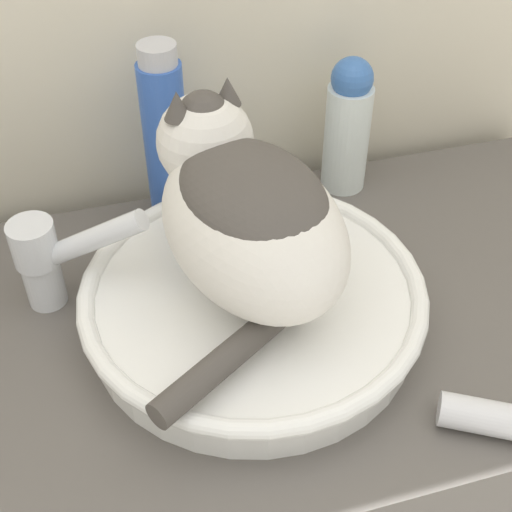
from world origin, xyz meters
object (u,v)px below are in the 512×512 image
(cat, at_px, (245,211))
(shampoo_bottle_tall, at_px, (165,138))
(cream_tube, at_px, (510,422))
(lotion_bottle_white, at_px, (348,125))
(faucet, at_px, (51,256))

(cat, relative_size, shampoo_bottle_tall, 1.30)
(cat, bearing_deg, cream_tube, -152.32)
(cat, bearing_deg, lotion_bottle_white, -57.95)
(lotion_bottle_white, xyz_separation_m, shampoo_bottle_tall, (-0.24, 0.00, 0.02))
(cat, distance_m, lotion_bottle_white, 0.29)
(cat, xyz_separation_m, lotion_bottle_white, (0.20, 0.21, -0.06))
(faucet, distance_m, shampoo_bottle_tall, 0.21)
(faucet, relative_size, shampoo_bottle_tall, 0.63)
(cat, xyz_separation_m, faucet, (-0.20, 0.08, -0.08))
(lotion_bottle_white, relative_size, cream_tube, 1.44)
(lotion_bottle_white, bearing_deg, shampoo_bottle_tall, 180.00)
(faucet, height_order, cream_tube, faucet)
(shampoo_bottle_tall, distance_m, cream_tube, 0.50)
(shampoo_bottle_tall, bearing_deg, lotion_bottle_white, 0.00)
(cat, relative_size, faucet, 2.06)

